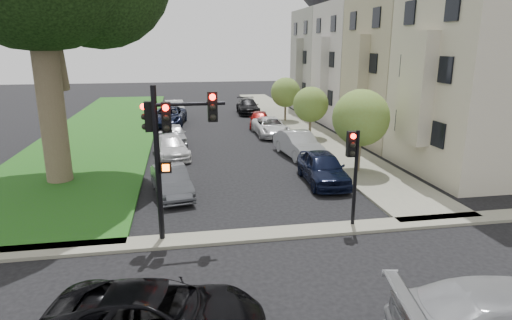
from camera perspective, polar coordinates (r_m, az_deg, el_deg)
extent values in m
plane|color=black|center=(13.79, 3.76, -13.45)|extent=(140.00, 140.00, 0.00)
cube|color=#1E5C11|center=(36.83, -19.40, 3.98)|extent=(8.00, 44.00, 0.12)
cube|color=slate|center=(37.62, 5.05, 5.00)|extent=(3.50, 44.00, 0.12)
cube|color=slate|center=(15.50, 1.98, -9.80)|extent=(60.00, 1.00, 0.12)
cube|color=beige|center=(25.15, 28.36, 9.69)|extent=(7.00, 7.40, 10.00)
cube|color=beige|center=(23.02, 20.56, 8.93)|extent=(0.70, 2.20, 5.50)
cube|color=black|center=(23.11, 21.45, 11.36)|extent=(0.08, 3.60, 6.00)
cube|color=#BAB094|center=(31.39, 19.86, 11.29)|extent=(7.00, 7.40, 10.00)
cube|color=#BAB094|center=(29.71, 13.20, 10.64)|extent=(0.70, 2.20, 5.50)
cube|color=black|center=(29.77, 13.86, 12.54)|extent=(0.08, 3.60, 6.00)
cube|color=silver|center=(38.08, 14.21, 12.21)|extent=(7.00, 7.40, 10.00)
cube|color=silver|center=(36.71, 8.55, 11.62)|extent=(0.70, 2.20, 5.50)
cube|color=black|center=(36.76, 9.07, 13.17)|extent=(0.08, 3.60, 6.00)
cube|color=gray|center=(45.03, 10.26, 12.79)|extent=(7.00, 7.40, 10.00)
cube|color=gray|center=(43.87, 5.39, 12.25)|extent=(0.70, 2.20, 5.50)
cube|color=black|center=(43.92, 5.81, 13.55)|extent=(0.08, 3.60, 6.00)
cylinder|color=brown|center=(22.52, -25.80, 8.00)|extent=(1.21, 1.21, 8.78)
cylinder|color=brown|center=(23.22, 13.52, 0.87)|extent=(0.21, 0.21, 2.11)
sphere|color=olive|center=(22.84, 13.81, 5.49)|extent=(2.96, 2.96, 2.96)
cylinder|color=brown|center=(31.20, 7.20, 4.43)|extent=(0.18, 0.18, 1.79)
sphere|color=olive|center=(30.95, 7.30, 7.37)|extent=(2.51, 2.51, 2.51)
cylinder|color=brown|center=(38.24, 3.92, 6.50)|extent=(0.19, 0.19, 1.85)
sphere|color=olive|center=(38.03, 3.96, 8.99)|extent=(2.60, 2.60, 2.60)
cylinder|color=black|center=(14.50, -12.94, -0.92)|extent=(0.19, 0.19, 5.36)
cylinder|color=black|center=(14.07, -8.79, 7.39)|extent=(2.27, 0.18, 0.12)
cube|color=black|center=(14.14, -11.87, 5.59)|extent=(0.32, 0.28, 0.98)
cube|color=black|center=(14.12, -5.83, 7.09)|extent=(0.32, 0.28, 0.98)
cube|color=black|center=(14.42, -14.10, 5.64)|extent=(0.28, 0.32, 0.98)
sphere|color=#FF0C05|center=(13.93, -11.95, 6.82)|extent=(0.21, 0.21, 0.21)
sphere|color=black|center=(14.04, -11.81, 4.16)|extent=(0.21, 0.21, 0.21)
cube|color=black|center=(14.49, -11.93, -0.87)|extent=(0.37, 0.27, 0.39)
cube|color=#FF5905|center=(14.35, -11.94, -1.03)|extent=(0.23, 0.03, 0.23)
cylinder|color=black|center=(15.97, 13.08, -2.61)|extent=(0.14, 0.14, 3.67)
cube|color=black|center=(15.53, 12.56, 2.09)|extent=(0.31, 0.27, 0.92)
sphere|color=#FF0C05|center=(15.33, 12.83, 3.10)|extent=(0.19, 0.19, 0.19)
imported|color=black|center=(10.46, -12.97, -19.65)|extent=(5.23, 3.15, 1.36)
imported|color=black|center=(21.18, 8.90, -1.03)|extent=(2.05, 4.65, 1.56)
imported|color=#999BA0|center=(26.09, 5.67, 2.09)|extent=(2.22, 4.81, 1.53)
imported|color=silver|center=(32.24, 1.93, 4.47)|extent=(2.30, 4.87, 1.34)
imported|color=maroon|center=(35.70, 0.44, 5.49)|extent=(2.29, 4.11, 1.32)
imported|color=black|center=(42.78, -1.11, 7.16)|extent=(2.27, 5.08, 1.45)
imported|color=#3F4247|center=(19.59, -11.21, -2.84)|extent=(2.09, 4.16, 1.31)
imported|color=silver|center=(26.31, -11.24, 1.71)|extent=(2.51, 4.65, 1.28)
imported|color=#999BA0|center=(30.11, -10.86, 3.42)|extent=(1.86, 3.97, 1.31)
imported|color=black|center=(37.13, -11.56, 5.74)|extent=(3.23, 5.87, 1.56)
imported|color=silver|center=(41.57, -10.79, 6.72)|extent=(2.04, 4.75, 1.52)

